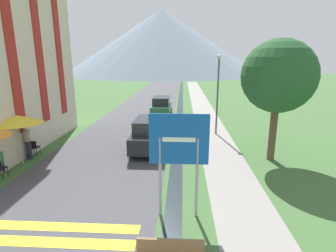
% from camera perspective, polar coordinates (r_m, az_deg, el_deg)
% --- Properties ---
extents(ground_plane, '(160.00, 160.00, 0.00)m').
position_cam_1_polar(ground_plane, '(23.33, -0.44, 1.86)').
color(ground_plane, '#3D6033').
extents(road, '(6.40, 60.00, 0.01)m').
position_cam_1_polar(road, '(33.36, -3.66, 5.56)').
color(road, '#424247').
rests_on(road, ground_plane).
extents(footpath, '(2.20, 60.00, 0.01)m').
position_cam_1_polar(footpath, '(33.20, 6.90, 5.44)').
color(footpath, gray).
rests_on(footpath, ground_plane).
extents(drainage_channel, '(0.60, 60.00, 0.00)m').
position_cam_1_polar(drainage_channel, '(33.13, 2.74, 5.51)').
color(drainage_channel, black).
rests_on(drainage_channel, ground_plane).
extents(crosswalk_marking, '(5.44, 1.84, 0.01)m').
position_cam_1_polar(crosswalk_marking, '(8.81, -26.15, -21.70)').
color(crosswalk_marking, yellow).
rests_on(crosswalk_marking, ground_plane).
extents(mountain_distant, '(68.10, 68.10, 22.15)m').
position_cam_1_polar(mountain_distant, '(97.30, -1.36, 17.73)').
color(mountain_distant, slate).
rests_on(mountain_distant, ground_plane).
extents(road_sign, '(1.84, 0.11, 3.41)m').
position_cam_1_polar(road_sign, '(8.11, 2.36, -5.18)').
color(road_sign, '#9E9EA3').
rests_on(road_sign, ground_plane).
extents(parked_car_near, '(1.84, 4.34, 1.82)m').
position_cam_1_polar(parked_car_near, '(14.89, -4.08, -1.68)').
color(parked_car_near, black).
rests_on(parked_car_near, ground_plane).
extents(parked_car_far, '(1.73, 4.17, 1.82)m').
position_cam_1_polar(parked_car_far, '(23.52, -1.43, 4.21)').
color(parked_car_far, '#28663D').
rests_on(parked_car_far, ground_plane).
extents(cafe_chair_far_right, '(0.40, 0.40, 0.85)m').
position_cam_1_polar(cafe_chair_far_right, '(15.63, -27.16, -4.00)').
color(cafe_chair_far_right, black).
rests_on(cafe_chair_far_right, ground_plane).
extents(cafe_umbrella_middle_yellow, '(2.34, 2.34, 2.44)m').
position_cam_1_polar(cafe_umbrella_middle_yellow, '(14.31, -30.03, 1.26)').
color(cafe_umbrella_middle_yellow, '#B7B2A8').
rests_on(cafe_umbrella_middle_yellow, ground_plane).
extents(person_seated_far, '(0.32, 0.32, 1.20)m').
position_cam_1_polar(person_seated_far, '(14.08, -32.78, -5.97)').
color(person_seated_far, '#282833').
rests_on(person_seated_far, ground_plane).
extents(person_standing_terrace, '(0.32, 0.32, 1.75)m').
position_cam_1_polar(person_standing_terrace, '(15.09, -28.31, -2.72)').
color(person_standing_terrace, '#282833').
rests_on(person_standing_terrace, ground_plane).
extents(streetlamp, '(0.28, 0.28, 5.33)m').
position_cam_1_polar(streetlamp, '(17.92, 10.80, 8.09)').
color(streetlamp, '#515156').
rests_on(streetlamp, ground_plane).
extents(tree_by_path, '(3.52, 3.52, 5.99)m').
position_cam_1_polar(tree_by_path, '(13.76, 22.90, 9.89)').
color(tree_by_path, brown).
rests_on(tree_by_path, ground_plane).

